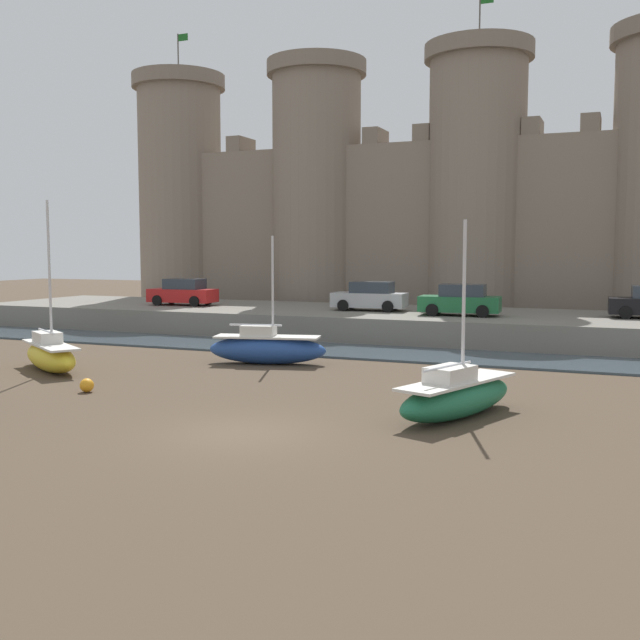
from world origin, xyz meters
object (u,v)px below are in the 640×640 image
object	(u,v)px
sailboat_foreground_right	(50,355)
car_quay_centre_east	(183,293)
car_quay_east	(370,297)
sailboat_near_channel_right	(457,396)
sailboat_near_channel_left	(267,348)
car_quay_west	(460,301)
mooring_buoy_near_channel	(87,385)

from	to	relation	value
sailboat_foreground_right	car_quay_centre_east	bearing A→B (deg)	104.47
car_quay_east	sailboat_near_channel_right	bearing A→B (deg)	-64.64
sailboat_near_channel_right	sailboat_foreground_right	bearing A→B (deg)	172.79
sailboat_near_channel_left	sailboat_near_channel_right	bearing A→B (deg)	-36.22
sailboat_near_channel_left	sailboat_foreground_right	size ratio (longest dim) A/B	0.80
sailboat_near_channel_left	sailboat_foreground_right	xyz separation A→B (m)	(-7.11, -4.83, -0.04)
car_quay_east	car_quay_centre_east	bearing A→B (deg)	-177.62
car_quay_west	car_quay_centre_east	xyz separation A→B (m)	(-17.19, 0.73, 0.00)
mooring_buoy_near_channel	car_quay_east	size ratio (longest dim) A/B	0.11
mooring_buoy_near_channel	car_quay_west	world-z (taller)	car_quay_west
car_quay_east	car_quay_centre_east	world-z (taller)	same
sailboat_foreground_right	mooring_buoy_near_channel	xyz separation A→B (m)	(4.30, -3.07, -0.40)
car_quay_centre_east	mooring_buoy_near_channel	bearing A→B (deg)	-66.19
sailboat_near_channel_left	car_quay_east	xyz separation A→B (m)	(0.61, 11.75, 1.47)
sailboat_foreground_right	mooring_buoy_near_channel	size ratio (longest dim) A/B	14.23
car_quay_west	sailboat_foreground_right	bearing A→B (deg)	-130.33
car_quay_east	car_quay_west	xyz separation A→B (m)	(5.32, -1.22, 0.00)
sailboat_near_channel_right	car_quay_west	xyz separation A→B (m)	(-3.53, 17.45, 1.52)
sailboat_near_channel_left	mooring_buoy_near_channel	world-z (taller)	sailboat_near_channel_left
sailboat_foreground_right	car_quay_centre_east	xyz separation A→B (m)	(-4.15, 16.09, 1.51)
mooring_buoy_near_channel	sailboat_foreground_right	bearing A→B (deg)	144.52
sailboat_near_channel_left	sailboat_near_channel_right	distance (m)	11.73
car_quay_west	car_quay_centre_east	distance (m)	17.20
sailboat_near_channel_left	mooring_buoy_near_channel	size ratio (longest dim) A/B	11.39
sailboat_near_channel_left	car_quay_centre_east	xyz separation A→B (m)	(-11.26, 11.25, 1.47)
sailboat_near_channel_left	car_quay_west	bearing A→B (deg)	60.61
car_quay_centre_east	sailboat_near_channel_right	bearing A→B (deg)	-41.27
sailboat_foreground_right	car_quay_west	bearing A→B (deg)	49.67
mooring_buoy_near_channel	car_quay_east	bearing A→B (deg)	80.13
sailboat_near_channel_right	car_quay_west	distance (m)	17.87
sailboat_near_channel_right	sailboat_foreground_right	world-z (taller)	sailboat_foreground_right
sailboat_near_channel_right	car_quay_east	distance (m)	20.72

